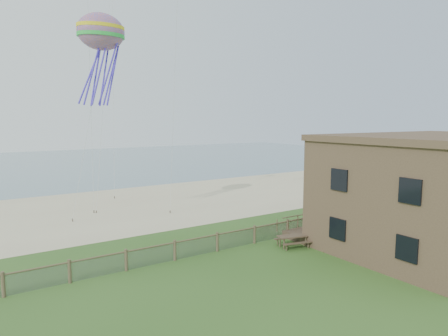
{
  "coord_description": "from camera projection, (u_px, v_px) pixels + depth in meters",
  "views": [
    {
      "loc": [
        -13.24,
        -14.79,
        8.38
      ],
      "look_at": [
        1.84,
        8.0,
        5.04
      ],
      "focal_mm": 32.0,
      "sensor_mm": 36.0,
      "label": 1
    }
  ],
  "objects": [
    {
      "name": "ground",
      "position": [
        280.0,
        283.0,
        20.51
      ],
      "size": [
        160.0,
        160.0,
        0.0
      ],
      "primitive_type": "plane",
      "color": "#2D511B",
      "rests_on": "ground"
    },
    {
      "name": "sand_beach",
      "position": [
        129.0,
        206.0,
        38.72
      ],
      "size": [
        72.0,
        20.0,
        0.02
      ],
      "primitive_type": "cube",
      "color": "#BEAE89",
      "rests_on": "ground"
    },
    {
      "name": "ocean",
      "position": [
        46.0,
        164.0,
        75.14
      ],
      "size": [
        160.0,
        68.0,
        0.02
      ],
      "primitive_type": "cube",
      "color": "slate",
      "rests_on": "ground"
    },
    {
      "name": "chainlink_fence",
      "position": [
        217.0,
        243.0,
        25.41
      ],
      "size": [
        36.2,
        0.2,
        1.25
      ],
      "primitive_type": null,
      "color": "#4D402B",
      "rests_on": "ground"
    },
    {
      "name": "motel",
      "position": [
        439.0,
        194.0,
        26.38
      ],
      "size": [
        15.0,
        10.0,
        7.0
      ],
      "primitive_type": "cube",
      "color": "#503B2A",
      "rests_on": "ground"
    },
    {
      "name": "motel_deck",
      "position": [
        361.0,
        222.0,
        31.75
      ],
      "size": [
        15.0,
        2.0,
        0.5
      ],
      "primitive_type": "cube",
      "color": "#4F3C2D",
      "rests_on": "ground"
    },
    {
      "name": "picnic_table",
      "position": [
        293.0,
        240.0,
        26.37
      ],
      "size": [
        2.36,
        2.0,
        0.86
      ],
      "primitive_type": null,
      "rotation": [
        0.0,
        0.0,
        -0.25
      ],
      "color": "#4F3C2D",
      "rests_on": "ground"
    },
    {
      "name": "octopus_kite",
      "position": [
        102.0,
        58.0,
        29.93
      ],
      "size": [
        4.23,
        3.65,
        7.31
      ],
      "primitive_type": null,
      "rotation": [
        0.0,
        0.0,
        0.38
      ],
      "color": "orange"
    }
  ]
}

